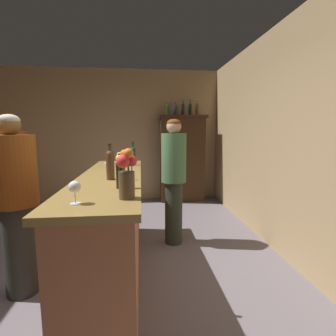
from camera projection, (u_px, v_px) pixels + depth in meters
floor at (67, 290)px, 2.48m from camera, size 8.68×8.68×0.00m
wall_back at (107, 136)px, 5.63m from camera, size 4.96×0.12×2.82m
wall_right at (319, 142)px, 2.54m from camera, size 0.12×6.80×2.82m
bar_counter at (112, 225)px, 2.72m from camera, size 0.62×2.59×1.07m
display_cabinet at (182, 157)px, 5.57m from camera, size 1.02×0.41×1.85m
wine_bottle_rose at (120, 173)px, 2.03m from camera, size 0.06×0.06×0.28m
wine_bottle_chardonnay at (133, 155)px, 3.41m from camera, size 0.07×0.07×0.31m
wine_bottle_malbec at (110, 163)px, 2.39m from camera, size 0.08×0.08×0.34m
wine_glass_front at (75, 188)px, 1.59m from camera, size 0.08×0.08×0.15m
wine_glass_mid at (119, 156)px, 3.65m from camera, size 0.07×0.07×0.15m
wine_glass_rear at (110, 158)px, 3.27m from camera, size 0.08×0.08×0.15m
wine_glass_spare at (119, 158)px, 3.39m from camera, size 0.07×0.07×0.15m
flower_arrangement at (126, 173)px, 1.70m from camera, size 0.14×0.14×0.34m
cheese_plate at (110, 163)px, 3.64m from camera, size 0.15×0.15×0.01m
display_bottle_left at (168, 109)px, 5.40m from camera, size 0.07×0.07×0.29m
display_bottle_midleft at (176, 109)px, 5.41m from camera, size 0.07×0.07×0.28m
display_bottle_center at (183, 109)px, 5.43m from camera, size 0.07×0.07×0.32m
display_bottle_midright at (190, 109)px, 5.44m from camera, size 0.07×0.07×0.33m
display_bottle_right at (197, 108)px, 5.46m from camera, size 0.06×0.06×0.33m
patron_in_navy at (17, 172)px, 3.82m from camera, size 0.37×0.37×1.69m
patron_by_cabinet at (16, 200)px, 2.32m from camera, size 0.39×0.39×1.67m
bartender at (174, 176)px, 3.42m from camera, size 0.33×0.33×1.67m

